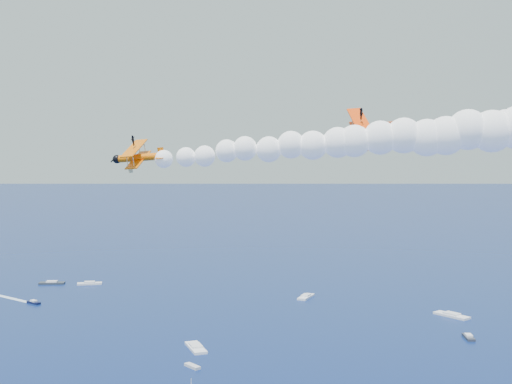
# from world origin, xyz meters

# --- Properties ---
(biplane_lead) EXTENTS (10.32, 12.31, 9.55)m
(biplane_lead) POSITION_xyz_m (9.87, 23.07, 56.73)
(biplane_lead) COLOR #FF4005
(biplane_trail) EXTENTS (7.35, 8.72, 6.83)m
(biplane_trail) POSITION_xyz_m (-17.35, 12.71, 53.61)
(biplane_trail) COLOR orange
(smoke_trail_trail) EXTENTS (49.75, 10.03, 9.03)m
(smoke_trail_trail) POSITION_xyz_m (7.71, 13.99, 55.48)
(smoke_trail_trail) COLOR white
(spectator_boats) EXTENTS (225.15, 167.03, 0.70)m
(spectator_boats) POSITION_xyz_m (-9.65, 101.79, 0.35)
(spectator_boats) COLOR white
(spectator_boats) RESTS_ON ground
(boat_wakes) EXTENTS (208.83, 120.73, 0.04)m
(boat_wakes) POSITION_xyz_m (-30.78, 97.78, 0.03)
(boat_wakes) COLOR white
(boat_wakes) RESTS_ON ground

